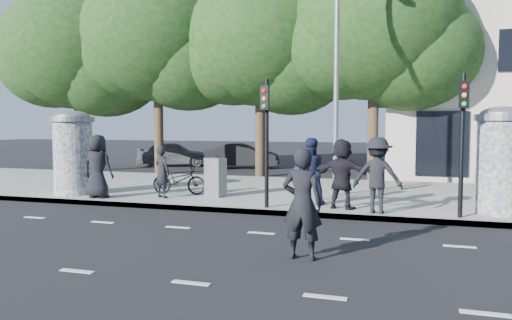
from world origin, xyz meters
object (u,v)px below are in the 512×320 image
(cabinet_right, at_px, (492,189))
(car_mid, at_px, (242,156))
(car_left, at_px, (174,154))
(ped_f, at_px, (342,174))
(cabinet_left, at_px, (216,177))
(street_lamp, at_px, (336,45))
(ped_a, at_px, (98,166))
(traffic_pole_near, at_px, (266,129))
(ad_column_left, at_px, (73,151))
(traffic_pole_far, at_px, (463,130))
(ad_column_right, at_px, (502,158))
(ped_d, at_px, (378,175))
(man_road, at_px, (302,204))
(ped_c, at_px, (310,171))
(ped_b, at_px, (162,172))
(bicycle, at_px, (179,180))

(cabinet_right, bearing_deg, car_mid, 135.49)
(cabinet_right, bearing_deg, car_left, 144.48)
(ped_f, relative_size, cabinet_left, 1.55)
(street_lamp, height_order, ped_a, street_lamp)
(street_lamp, xyz_separation_m, car_mid, (-6.61, 10.23, -4.13))
(traffic_pole_near, relative_size, ped_a, 1.78)
(ad_column_left, relative_size, traffic_pole_far, 0.78)
(ped_a, relative_size, car_mid, 0.47)
(ad_column_right, relative_size, cabinet_right, 2.34)
(traffic_pole_far, height_order, cabinet_right, traffic_pole_far)
(car_left, height_order, car_mid, car_left)
(street_lamp, bearing_deg, ped_a, -158.46)
(ad_column_right, height_order, cabinet_left, ad_column_right)
(ad_column_left, height_order, car_mid, ad_column_left)
(ped_d, distance_m, cabinet_right, 3.09)
(ad_column_right, xyz_separation_m, man_road, (-3.92, -5.08, -0.56))
(traffic_pole_far, bearing_deg, ad_column_left, 176.45)
(traffic_pole_far, xyz_separation_m, car_left, (-14.21, 13.19, -1.53))
(ad_column_right, height_order, car_left, ad_column_right)
(ad_column_left, relative_size, ped_c, 1.44)
(man_road, distance_m, car_left, 20.72)
(man_road, bearing_deg, ped_c, -78.65)
(ped_b, xyz_separation_m, car_mid, (-1.71, 12.26, -0.27))
(ped_c, height_order, ped_d, ped_d)
(street_lamp, distance_m, ped_b, 6.56)
(ad_column_left, bearing_deg, traffic_pole_far, -3.55)
(car_mid, bearing_deg, bicycle, 177.60)
(cabinet_left, relative_size, car_mid, 0.29)
(car_left, bearing_deg, car_mid, -115.33)
(bicycle, bearing_deg, street_lamp, -81.89)
(ad_column_left, distance_m, ped_f, 8.56)
(ad_column_left, height_order, car_left, ad_column_left)
(traffic_pole_far, relative_size, street_lamp, 0.42)
(ped_f, relative_size, cabinet_right, 1.63)
(cabinet_right, bearing_deg, ped_f, -163.94)
(ad_column_right, xyz_separation_m, ped_b, (-9.31, -0.10, -0.60))
(traffic_pole_far, height_order, ped_b, traffic_pole_far)
(traffic_pole_far, distance_m, street_lamp, 5.12)
(street_lamp, bearing_deg, bicycle, -165.86)
(ad_column_right, xyz_separation_m, bicycle, (-9.16, 0.74, -0.93))
(street_lamp, bearing_deg, ped_d, -62.10)
(ped_b, xyz_separation_m, cabinet_left, (1.44, 0.72, -0.19))
(car_left, bearing_deg, traffic_pole_far, -156.60)
(ad_column_right, xyz_separation_m, street_lamp, (-4.40, 1.93, 3.26))
(bicycle, relative_size, cabinet_right, 1.54)
(car_left, bearing_deg, man_road, -170.70)
(ad_column_right, xyz_separation_m, ped_d, (-2.93, -0.85, -0.44))
(ped_b, relative_size, ped_c, 0.85)
(bicycle, distance_m, car_left, 13.04)
(ped_a, relative_size, man_road, 0.98)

